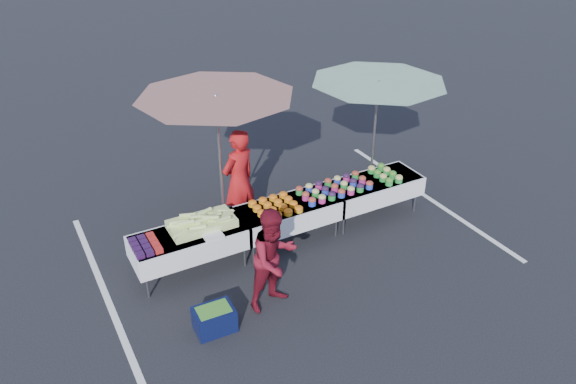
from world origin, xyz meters
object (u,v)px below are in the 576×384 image
table_left (189,242)px  storage_bin (214,319)px  table_center (288,213)px  vendor (239,181)px  umbrella_left (217,109)px  umbrella_right (378,93)px  customer (274,259)px  table_right (372,188)px

table_left → storage_bin: table_left is taller
table_center → vendor: size_ratio=0.96×
umbrella_left → umbrella_right: 2.97m
table_center → umbrella_left: bearing=139.3°
table_left → customer: (0.83, -1.34, 0.24)m
vendor → table_right: bearing=141.4°
table_right → storage_bin: bearing=-159.3°
table_right → table_left: bearing=180.0°
table_center → umbrella_right: (2.05, 0.40, 1.70)m
umbrella_left → storage_bin: 3.31m
table_left → customer: 1.59m
table_center → vendor: 1.05m
customer → vendor: bearing=67.6°
table_left → table_center: 1.80m
table_right → vendor: 2.51m
table_center → table_right: bearing=0.0°
umbrella_right → storage_bin: size_ratio=5.14×
table_right → storage_bin: size_ratio=3.19×
table_left → umbrella_right: bearing=5.9°
table_right → vendor: bearing=161.2°
table_left → umbrella_right: (3.85, 0.40, 1.70)m
customer → table_right: bearing=14.5°
umbrella_right → customer: bearing=-150.1°
table_left → table_right: size_ratio=1.00×
table_left → umbrella_left: bearing=40.1°
umbrella_right → table_right: bearing=-122.2°
vendor → customer: (-0.42, -2.14, -0.15)m
table_right → storage_bin: 4.07m
table_center → vendor: vendor is taller
table_right → customer: 3.08m
vendor → umbrella_right: bearing=151.4°
customer → umbrella_left: umbrella_left is taller
storage_bin → table_right: bearing=23.0°
customer → umbrella_left: size_ratio=0.55×
customer → storage_bin: 1.20m
storage_bin → umbrella_right: bearing=26.7°
umbrella_left → umbrella_right: (2.94, -0.37, -0.13)m
umbrella_left → umbrella_right: bearing=-7.1°
table_center → customer: 1.67m
table_center → storage_bin: 2.48m
table_center → storage_bin: bearing=-144.2°
storage_bin → umbrella_left: bearing=65.8°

